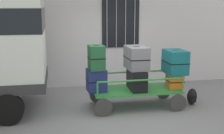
{
  "coord_description": "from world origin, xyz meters",
  "views": [
    {
      "loc": [
        -1.61,
        -6.93,
        2.62
      ],
      "look_at": [
        -0.27,
        0.16,
        1.08
      ],
      "focal_mm": 47.54,
      "sensor_mm": 36.0,
      "label": 1
    }
  ],
  "objects": [
    {
      "name": "suitcase_midleft_middle",
      "position": [
        0.36,
        0.19,
        1.29
      ],
      "size": [
        0.51,
        0.79,
        0.58
      ],
      "color": "slate",
      "rests_on": "suitcase_midleft_bottom"
    },
    {
      "name": "suitcase_midleft_bottom",
      "position": [
        0.36,
        0.13,
        0.74
      ],
      "size": [
        0.4,
        0.78,
        0.52
      ],
      "color": "black",
      "rests_on": "luggage_cart"
    },
    {
      "name": "cart_railing",
      "position": [
        0.36,
        0.16,
        0.78
      ],
      "size": [
        2.18,
        0.95,
        0.37
      ],
      "color": "#2D8438",
      "rests_on": "luggage_cart"
    },
    {
      "name": "suitcase_left_bottom",
      "position": [
        -0.66,
        0.17,
        0.76
      ],
      "size": [
        0.5,
        0.51,
        0.56
      ],
      "color": "navy",
      "rests_on": "luggage_cart"
    },
    {
      "name": "suitcase_left_middle",
      "position": [
        -0.66,
        0.12,
        1.34
      ],
      "size": [
        0.4,
        0.5,
        0.6
      ],
      "color": "#194C28",
      "rests_on": "suitcase_left_bottom"
    },
    {
      "name": "backpack",
      "position": [
        1.86,
        0.04,
        0.22
      ],
      "size": [
        0.27,
        0.22,
        0.44
      ],
      "color": "black",
      "rests_on": "ground"
    },
    {
      "name": "suitcase_center_middle",
      "position": [
        1.39,
        0.15,
        1.15
      ],
      "size": [
        0.52,
        0.7,
        0.61
      ],
      "color": "#0F5960",
      "rests_on": "suitcase_center_bottom"
    },
    {
      "name": "luggage_cart",
      "position": [
        0.36,
        0.16,
        0.39
      ],
      "size": [
        2.3,
        1.09,
        0.48
      ],
      "color": "#2D8438",
      "rests_on": "ground"
    },
    {
      "name": "building_wall",
      "position": [
        0.0,
        2.53,
        2.5
      ],
      "size": [
        12.0,
        0.38,
        5.0
      ],
      "color": "silver",
      "rests_on": "ground"
    },
    {
      "name": "ground_plane",
      "position": [
        0.0,
        0.0,
        0.0
      ],
      "size": [
        40.0,
        40.0,
        0.0
      ],
      "primitive_type": "plane",
      "color": "gray"
    },
    {
      "name": "suitcase_center_bottom",
      "position": [
        1.39,
        0.13,
        0.66
      ],
      "size": [
        0.42,
        0.5,
        0.37
      ],
      "color": "orange",
      "rests_on": "luggage_cart"
    }
  ]
}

